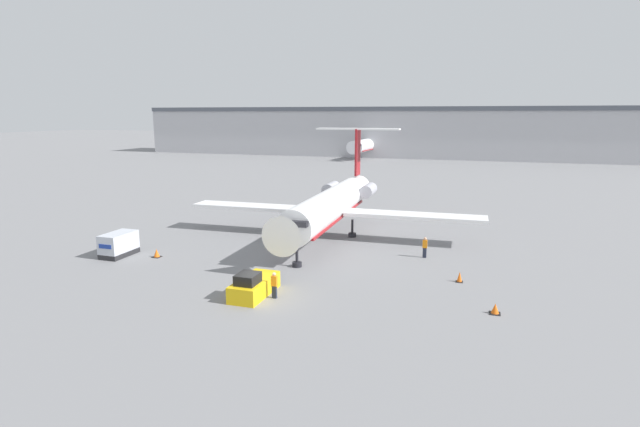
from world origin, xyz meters
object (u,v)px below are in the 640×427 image
at_px(worker_near_tug, 274,285).
at_px(pushback_tug, 254,286).
at_px(traffic_cone_left, 157,253).
at_px(airplane_main, 331,204).
at_px(luggage_cart, 119,244).
at_px(traffic_cone_mid, 495,309).
at_px(worker_by_wing, 425,247).
at_px(airplane_parked_far_left, 372,144).
at_px(traffic_cone_right, 460,277).

bearing_deg(worker_near_tug, pushback_tug, 176.51).
xyz_separation_m(worker_near_tug, traffic_cone_left, (-13.87, 6.01, -0.63)).
height_order(pushback_tug, traffic_cone_left, pushback_tug).
distance_m(airplane_main, luggage_cart, 20.36).
relative_size(worker_near_tug, traffic_cone_mid, 2.69).
bearing_deg(worker_near_tug, traffic_cone_left, 156.57).
bearing_deg(luggage_cart, airplane_main, 37.82).
relative_size(worker_by_wing, airplane_parked_far_left, 0.05).
relative_size(luggage_cart, airplane_parked_far_left, 0.09).
distance_m(pushback_tug, traffic_cone_mid, 16.03).
bearing_deg(pushback_tug, luggage_cart, 161.50).
xyz_separation_m(airplane_main, traffic_cone_left, (-12.53, -11.75, -3.08)).
bearing_deg(luggage_cart, traffic_cone_left, 10.69).
bearing_deg(traffic_cone_right, airplane_main, 142.08).
bearing_deg(pushback_tug, traffic_cone_mid, 6.17).
bearing_deg(airplane_main, pushback_tug, -90.77).
bearing_deg(luggage_cart, pushback_tug, -18.50).
bearing_deg(airplane_main, traffic_cone_right, -37.92).
relative_size(pushback_tug, traffic_cone_right, 5.71).
xyz_separation_m(luggage_cart, traffic_cone_mid, (31.67, -3.54, -0.72)).
height_order(airplane_main, traffic_cone_left, airplane_main).
bearing_deg(traffic_cone_mid, luggage_cart, 173.62).
xyz_separation_m(airplane_main, pushback_tug, (-0.24, -17.66, -2.74)).
bearing_deg(worker_near_tug, worker_by_wing, 56.74).
bearing_deg(airplane_parked_far_left, luggage_cart, -89.42).
xyz_separation_m(luggage_cart, traffic_cone_left, (3.44, 0.65, -0.69)).
relative_size(luggage_cart, traffic_cone_right, 4.19).
bearing_deg(traffic_cone_left, worker_by_wing, 17.74).
relative_size(airplane_main, traffic_cone_mid, 44.38).
bearing_deg(traffic_cone_right, traffic_cone_mid, -66.48).
distance_m(traffic_cone_left, traffic_cone_mid, 28.54).
xyz_separation_m(luggage_cart, airplane_parked_far_left, (-1.11, 110.14, 2.67)).
bearing_deg(traffic_cone_mid, worker_by_wing, 116.54).
relative_size(pushback_tug, worker_near_tug, 2.51).
distance_m(airplane_main, worker_near_tug, 17.98).
height_order(luggage_cart, traffic_cone_right, luggage_cart).
distance_m(luggage_cart, airplane_parked_far_left, 110.18).
bearing_deg(traffic_cone_right, luggage_cart, -175.94).
bearing_deg(luggage_cart, worker_near_tug, -17.21).
height_order(worker_near_tug, traffic_cone_left, worker_near_tug).
xyz_separation_m(luggage_cart, worker_by_wing, (25.98, 7.86, -0.06)).
relative_size(traffic_cone_right, airplane_parked_far_left, 0.02).
distance_m(worker_near_tug, worker_by_wing, 15.81).
height_order(traffic_cone_left, airplane_parked_far_left, airplane_parked_far_left).
height_order(luggage_cart, traffic_cone_mid, luggage_cart).
height_order(luggage_cart, worker_by_wing, luggage_cart).
height_order(luggage_cart, worker_near_tug, luggage_cart).
bearing_deg(traffic_cone_right, traffic_cone_left, -176.84).
bearing_deg(worker_by_wing, traffic_cone_mid, -63.46).
distance_m(pushback_tug, traffic_cone_right, 15.36).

